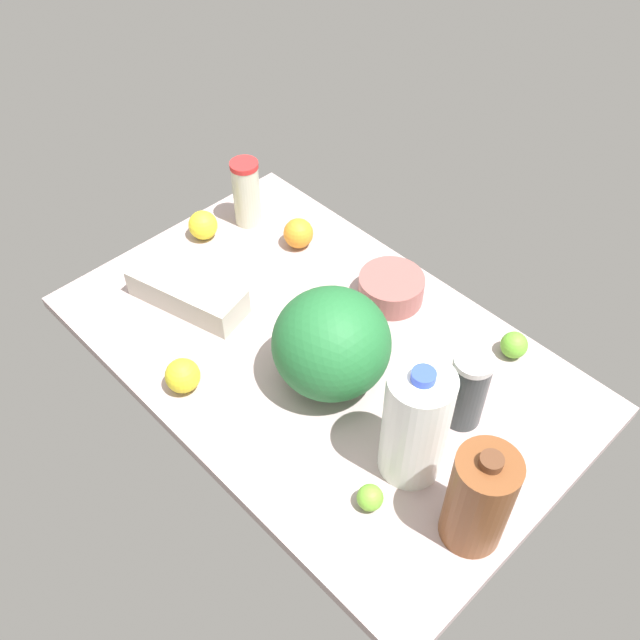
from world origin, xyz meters
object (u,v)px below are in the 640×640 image
object	(u,v)px
tumbler_cup	(246,193)
lime_by_jug	(370,498)
lime_beside_bowl	(514,345)
chocolate_milk_jug	(479,499)
milk_jug	(415,424)
orange_far_back	(298,233)
egg_carton	(187,292)
shaker_bottle	(468,389)
mixing_bowl	(390,288)
lemon_loose	(203,225)
watermelon	(331,344)
lemon_near_front	(183,376)

from	to	relation	value
tumbler_cup	lime_by_jug	world-z (taller)	tumbler_cup
lime_beside_bowl	lime_by_jug	world-z (taller)	lime_beside_bowl
tumbler_cup	chocolate_milk_jug	size ratio (longest dim) A/B	0.76
milk_jug	orange_far_back	bearing A→B (deg)	-24.65
egg_carton	shaker_bottle	distance (cm)	71.19
tumbler_cup	lime_beside_bowl	world-z (taller)	tumbler_cup
egg_carton	chocolate_milk_jug	distance (cm)	85.44
shaker_bottle	lime_by_jug	xyz separation A→B (cm)	(-0.53, 29.07, -7.01)
chocolate_milk_jug	orange_far_back	distance (cm)	88.79
tumbler_cup	egg_carton	world-z (taller)	tumbler_cup
lime_beside_bowl	chocolate_milk_jug	bearing A→B (deg)	115.75
milk_jug	lime_by_jug	size ratio (longest dim) A/B	5.58
shaker_bottle	orange_far_back	size ratio (longest dim) A/B	2.41
tumbler_cup	mixing_bowl	size ratio (longest dim) A/B	1.19
shaker_bottle	lemon_loose	bearing A→B (deg)	1.89
milk_jug	orange_far_back	distance (cm)	71.89
watermelon	mixing_bowl	world-z (taller)	watermelon
egg_carton	milk_jug	distance (cm)	68.44
watermelon	egg_carton	size ratio (longest dim) A/B	0.87
egg_carton	lemon_loose	size ratio (longest dim) A/B	3.79
tumbler_cup	egg_carton	xyz separation A→B (cm)	(-14.08, 31.06, -5.95)
watermelon	lime_by_jug	distance (cm)	33.12
watermelon	lime_by_jug	size ratio (longest dim) A/B	4.89
tumbler_cup	shaker_bottle	xyz separation A→B (cm)	(-81.83, 10.03, 0.05)
chocolate_milk_jug	lemon_near_front	size ratio (longest dim) A/B	3.22
mixing_bowl	lemon_near_front	xyz separation A→B (cm)	(12.74, 53.18, 0.49)
shaker_bottle	orange_far_back	distance (cm)	66.49
egg_carton	shaker_bottle	world-z (taller)	shaker_bottle
watermelon	mixing_bowl	xyz separation A→B (cm)	(8.08, -28.41, -8.51)
milk_jug	egg_carton	bearing A→B (deg)	3.75
orange_far_back	egg_carton	bearing A→B (deg)	85.30
shaker_bottle	mixing_bowl	size ratio (longest dim) A/B	1.19
shaker_bottle	lime_beside_bowl	distance (cm)	23.45
egg_carton	lime_beside_bowl	xyz separation A→B (cm)	(-64.88, -43.37, -0.51)
egg_carton	lemon_near_front	bearing A→B (deg)	126.00
mixing_bowl	lime_beside_bowl	size ratio (longest dim) A/B	2.59
orange_far_back	lemon_loose	xyz separation A→B (cm)	(20.22, 15.91, -0.08)
lemon_near_front	lime_beside_bowl	world-z (taller)	lemon_near_front
tumbler_cup	mixing_bowl	world-z (taller)	tumbler_cup
egg_carton	lime_beside_bowl	bearing A→B (deg)	-161.19
tumbler_cup	milk_jug	world-z (taller)	milk_jug
watermelon	lemon_loose	size ratio (longest dim) A/B	3.28
lime_beside_bowl	lemon_loose	xyz separation A→B (cm)	(82.29, 25.16, 0.79)
milk_jug	lime_by_jug	distance (cm)	16.75
lime_by_jug	lemon_loose	bearing A→B (deg)	-17.04
egg_carton	chocolate_milk_jug	size ratio (longest dim) A/B	1.18
watermelon	lemon_near_front	world-z (taller)	watermelon
shaker_bottle	lime_by_jug	distance (cm)	29.91
mixing_bowl	milk_jug	size ratio (longest dim) A/B	0.55
orange_far_back	lemon_loose	bearing A→B (deg)	38.21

